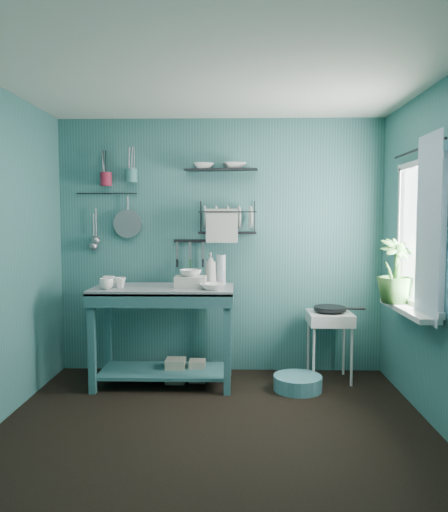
{
  "coord_description": "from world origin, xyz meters",
  "views": [
    {
      "loc": [
        0.16,
        -3.44,
        1.52
      ],
      "look_at": [
        0.05,
        0.85,
        1.2
      ],
      "focal_mm": 35.0,
      "sensor_mm": 36.0,
      "label": 1
    }
  ],
  "objects_px": {
    "mug_left": "(106,284)",
    "water_bottle": "(221,269)",
    "frying_pan": "(330,308)",
    "storage_tin_small": "(197,371)",
    "mug_mid": "(120,283)",
    "floor_basin": "(298,383)",
    "dish_rack": "(227,217)",
    "utensil_cup_teal": "(132,176)",
    "work_counter": "(164,336)",
    "utensil_cup_magenta": "(106,179)",
    "mug_right": "(109,281)",
    "potted_plant": "(395,271)",
    "hotplate_stand": "(329,346)",
    "colander": "(128,224)",
    "wash_tub": "(191,282)",
    "soap_bottle": "(211,269)",
    "storage_tin_large": "(176,370)"
  },
  "relations": [
    {
      "from": "mug_left",
      "to": "water_bottle",
      "type": "height_order",
      "value": "water_bottle"
    },
    {
      "from": "utensil_cup_teal",
      "to": "storage_tin_small",
      "type": "height_order",
      "value": "utensil_cup_teal"
    },
    {
      "from": "mug_right",
      "to": "storage_tin_small",
      "type": "distance_m",
      "value": 1.17
    },
    {
      "from": "work_counter",
      "to": "storage_tin_small",
      "type": "bearing_deg",
      "value": 15.46
    },
    {
      "from": "storage_tin_small",
      "to": "floor_basin",
      "type": "xyz_separation_m",
      "value": [
        0.91,
        -0.22,
        -0.04
      ]
    },
    {
      "from": "wash_tub",
      "to": "mug_mid",
      "type": "bearing_deg",
      "value": -176.37
    },
    {
      "from": "utensil_cup_magenta",
      "to": "mug_right",
      "type": "bearing_deg",
      "value": -74.04
    },
    {
      "from": "work_counter",
      "to": "utensil_cup_magenta",
      "type": "distance_m",
      "value": 1.62
    },
    {
      "from": "soap_bottle",
      "to": "utensil_cup_teal",
      "type": "height_order",
      "value": "utensil_cup_teal"
    },
    {
      "from": "colander",
      "to": "potted_plant",
      "type": "xyz_separation_m",
      "value": [
        2.38,
        -0.79,
        -0.38
      ]
    },
    {
      "from": "utensil_cup_magenta",
      "to": "storage_tin_large",
      "type": "bearing_deg",
      "value": -24.56
    },
    {
      "from": "colander",
      "to": "storage_tin_small",
      "type": "bearing_deg",
      "value": -24.56
    },
    {
      "from": "mug_right",
      "to": "utensil_cup_magenta",
      "type": "relative_size",
      "value": 0.95
    },
    {
      "from": "mug_right",
      "to": "dish_rack",
      "type": "xyz_separation_m",
      "value": [
        1.08,
        0.32,
        0.59
      ]
    },
    {
      "from": "floor_basin",
      "to": "utensil_cup_teal",
      "type": "bearing_deg",
      "value": 161.81
    },
    {
      "from": "work_counter",
      "to": "floor_basin",
      "type": "xyz_separation_m",
      "value": [
        1.21,
        -0.14,
        -0.39
      ]
    },
    {
      "from": "mug_mid",
      "to": "storage_tin_small",
      "type": "distance_m",
      "value": 1.1
    },
    {
      "from": "frying_pan",
      "to": "storage_tin_small",
      "type": "distance_m",
      "value": 1.37
    },
    {
      "from": "storage_tin_small",
      "to": "dish_rack",
      "type": "bearing_deg",
      "value": 41.14
    },
    {
      "from": "mug_left",
      "to": "dish_rack",
      "type": "bearing_deg",
      "value": 24.53
    },
    {
      "from": "mug_mid",
      "to": "mug_right",
      "type": "xyz_separation_m",
      "value": [
        -0.12,
        0.06,
        0.0
      ]
    },
    {
      "from": "wash_tub",
      "to": "dish_rack",
      "type": "xyz_separation_m",
      "value": [
        0.33,
        0.34,
        0.58
      ]
    },
    {
      "from": "work_counter",
      "to": "dish_rack",
      "type": "distance_m",
      "value": 1.27
    },
    {
      "from": "potted_plant",
      "to": "storage_tin_small",
      "type": "bearing_deg",
      "value": 164.3
    },
    {
      "from": "mug_mid",
      "to": "storage_tin_small",
      "type": "xyz_separation_m",
      "value": [
        0.68,
        0.14,
        -0.85
      ]
    },
    {
      "from": "potted_plant",
      "to": "utensil_cup_magenta",
      "type": "bearing_deg",
      "value": 163.52
    },
    {
      "from": "colander",
      "to": "floor_basin",
      "type": "bearing_deg",
      "value": -18.61
    },
    {
      "from": "mug_mid",
      "to": "water_bottle",
      "type": "xyz_separation_m",
      "value": [
        0.9,
        0.28,
        0.09
      ]
    },
    {
      "from": "water_bottle",
      "to": "storage_tin_small",
      "type": "distance_m",
      "value": 0.98
    },
    {
      "from": "frying_pan",
      "to": "utensil_cup_magenta",
      "type": "xyz_separation_m",
      "value": [
        -2.15,
        0.22,
        1.22
      ]
    },
    {
      "from": "dish_rack",
      "to": "mug_right",
      "type": "bearing_deg",
      "value": -160.58
    },
    {
      "from": "work_counter",
      "to": "frying_pan",
      "type": "distance_m",
      "value": 1.57
    },
    {
      "from": "water_bottle",
      "to": "dish_rack",
      "type": "xyz_separation_m",
      "value": [
        0.06,
        0.1,
        0.49
      ]
    },
    {
      "from": "mug_left",
      "to": "floor_basin",
      "type": "relative_size",
      "value": 0.28
    },
    {
      "from": "hotplate_stand",
      "to": "frying_pan",
      "type": "height_order",
      "value": "frying_pan"
    },
    {
      "from": "work_counter",
      "to": "frying_pan",
      "type": "relative_size",
      "value": 4.25
    },
    {
      "from": "mug_right",
      "to": "storage_tin_small",
      "type": "xyz_separation_m",
      "value": [
        0.8,
        0.08,
        -0.85
      ]
    },
    {
      "from": "work_counter",
      "to": "potted_plant",
      "type": "bearing_deg",
      "value": -10.65
    },
    {
      "from": "mug_left",
      "to": "mug_mid",
      "type": "bearing_deg",
      "value": 45.0
    },
    {
      "from": "mug_mid",
      "to": "potted_plant",
      "type": "distance_m",
      "value": 2.38
    },
    {
      "from": "frying_pan",
      "to": "potted_plant",
      "type": "height_order",
      "value": "potted_plant"
    },
    {
      "from": "mug_left",
      "to": "water_bottle",
      "type": "bearing_deg",
      "value": 20.81
    },
    {
      "from": "frying_pan",
      "to": "floor_basin",
      "type": "distance_m",
      "value": 0.76
    },
    {
      "from": "frying_pan",
      "to": "potted_plant",
      "type": "xyz_separation_m",
      "value": [
        0.43,
        -0.54,
        0.41
      ]
    },
    {
      "from": "storage_tin_large",
      "to": "floor_basin",
      "type": "bearing_deg",
      "value": -9.8
    },
    {
      "from": "wash_tub",
      "to": "dish_rack",
      "type": "distance_m",
      "value": 0.75
    },
    {
      "from": "mug_mid",
      "to": "utensil_cup_teal",
      "type": "distance_m",
      "value": 1.08
    },
    {
      "from": "wash_tub",
      "to": "frying_pan",
      "type": "distance_m",
      "value": 1.33
    },
    {
      "from": "mug_right",
      "to": "floor_basin",
      "type": "xyz_separation_m",
      "value": [
        1.71,
        -0.14,
        -0.89
      ]
    },
    {
      "from": "dish_rack",
      "to": "utensil_cup_teal",
      "type": "bearing_deg",
      "value": 179.67
    }
  ]
}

